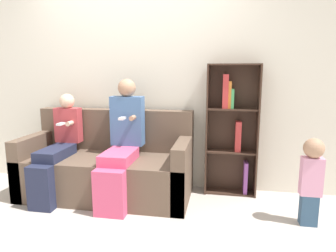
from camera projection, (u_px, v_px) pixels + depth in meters
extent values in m
plane|color=#BCB2A8|center=(112.00, 216.00, 2.92)|extent=(14.00, 14.00, 0.00)
cube|color=silver|center=(136.00, 81.00, 3.62)|extent=(10.00, 0.06, 2.55)
cube|color=brown|center=(104.00, 178.00, 3.29)|extent=(1.86, 0.65, 0.46)
cube|color=brown|center=(116.00, 148.00, 3.65)|extent=(1.86, 0.17, 0.95)
cube|color=brown|center=(33.00, 165.00, 3.43)|extent=(0.14, 0.65, 0.67)
cube|color=brown|center=(182.00, 174.00, 3.12)|extent=(0.14, 0.65, 0.67)
cube|color=#DB4C75|center=(110.00, 193.00, 2.89)|extent=(0.31, 0.12, 0.46)
cube|color=#DB4C75|center=(119.00, 157.00, 3.12)|extent=(0.31, 0.47, 0.11)
cube|color=#476B9E|center=(128.00, 121.00, 3.36)|extent=(0.36, 0.16, 0.55)
sphere|color=tan|center=(127.00, 88.00, 3.30)|extent=(0.20, 0.20, 0.20)
cylinder|color=tan|center=(133.00, 118.00, 3.21)|extent=(0.05, 0.10, 0.05)
cube|color=white|center=(122.00, 118.00, 3.18)|extent=(0.05, 0.12, 0.02)
cube|color=#232842|center=(41.00, 188.00, 3.01)|extent=(0.25, 0.12, 0.46)
cube|color=#232842|center=(55.00, 153.00, 3.26)|extent=(0.25, 0.49, 0.11)
cube|color=#B73D42|center=(68.00, 125.00, 3.52)|extent=(0.30, 0.13, 0.40)
sphere|color=beige|center=(67.00, 101.00, 3.47)|extent=(0.17, 0.17, 0.17)
cylinder|color=beige|center=(70.00, 123.00, 3.39)|extent=(0.05, 0.10, 0.05)
cube|color=white|center=(61.00, 124.00, 3.35)|extent=(0.05, 0.12, 0.02)
cube|color=#335170|center=(308.00, 210.00, 2.74)|extent=(0.15, 0.11, 0.29)
cube|color=#E599BC|center=(311.00, 176.00, 2.68)|extent=(0.18, 0.11, 0.35)
sphere|color=tan|center=(314.00, 148.00, 2.64)|extent=(0.18, 0.18, 0.18)
cube|color=#3D281E|center=(207.00, 130.00, 3.41)|extent=(0.02, 0.23, 1.47)
cube|color=#3D281E|center=(257.00, 131.00, 3.31)|extent=(0.02, 0.23, 1.47)
cube|color=#3D281E|center=(231.00, 129.00, 3.46)|extent=(0.57, 0.02, 1.47)
cube|color=#3D281E|center=(229.00, 192.00, 3.49)|extent=(0.54, 0.19, 0.02)
cube|color=#3D281E|center=(231.00, 152.00, 3.40)|extent=(0.54, 0.19, 0.02)
cube|color=#3D281E|center=(233.00, 109.00, 3.32)|extent=(0.54, 0.19, 0.02)
cube|color=#3D281E|center=(234.00, 65.00, 3.23)|extent=(0.54, 0.19, 0.02)
cube|color=#429956|center=(232.00, 99.00, 3.30)|extent=(0.03, 0.13, 0.22)
cube|color=#C63838|center=(225.00, 91.00, 3.30)|extent=(0.06, 0.13, 0.37)
cube|color=orange|center=(230.00, 95.00, 3.30)|extent=(0.04, 0.12, 0.30)
cube|color=#934CA3|center=(245.00, 177.00, 3.42)|extent=(0.04, 0.15, 0.36)
cube|color=#C63838|center=(238.00, 136.00, 3.36)|extent=(0.06, 0.12, 0.34)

